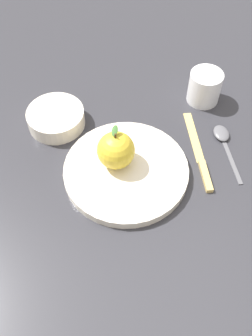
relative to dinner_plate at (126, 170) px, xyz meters
The scene contains 7 objects.
ground_plane 0.04m from the dinner_plate, 58.52° to the right, with size 2.40×2.40×0.00m, color #2D2D33.
dinner_plate is the anchor object (origin of this frame).
apple 0.05m from the dinner_plate, 42.35° to the left, with size 0.08×0.08×0.09m.
side_bowl 0.21m from the dinner_plate, 40.33° to the left, with size 0.13×0.13×0.04m.
cup 0.29m from the dinner_plate, 47.82° to the right, with size 0.08×0.08×0.08m.
knife 0.16m from the dinner_plate, 83.12° to the right, with size 0.22×0.02×0.01m.
spoon 0.24m from the dinner_plate, 75.34° to the right, with size 0.16×0.03×0.01m.
Camera 1 is at (-0.48, 0.10, 0.65)m, focal length 41.06 mm.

